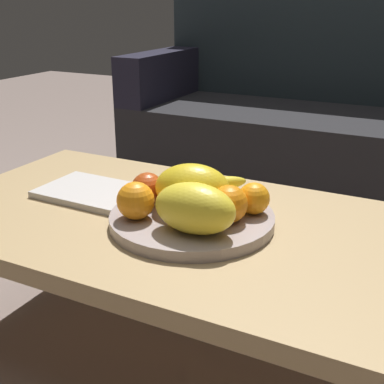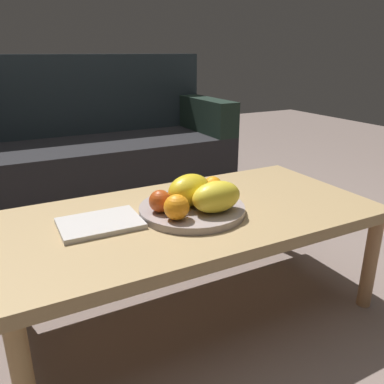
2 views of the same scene
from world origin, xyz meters
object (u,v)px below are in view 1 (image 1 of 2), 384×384
object	(u,v)px
couch	(326,131)
apple_front	(147,189)
banana_bunch	(220,193)
orange_left	(229,204)
orange_front	(254,198)
coffee_table	(197,239)
orange_right	(136,201)
melon_large_front	(192,188)
melon_smaller_beside	(195,208)
fruit_bowl	(192,219)
magazine	(92,192)

from	to	relation	value
couch	apple_front	xyz separation A→B (m)	(-0.10, -1.34, 0.16)
banana_bunch	orange_left	bearing A→B (deg)	-54.30
orange_front	orange_left	xyz separation A→B (m)	(-0.03, -0.06, 0.00)
couch	coffee_table	bearing A→B (deg)	-88.99
orange_right	banana_bunch	size ratio (longest dim) A/B	0.50
coffee_table	apple_front	world-z (taller)	apple_front
orange_right	apple_front	size ratio (longest dim) A/B	1.09
melon_large_front	melon_smaller_beside	world-z (taller)	melon_large_front
orange_front	orange_right	distance (m)	0.25
coffee_table	orange_left	bearing A→B (deg)	-8.73
fruit_bowl	magazine	size ratio (longest dim) A/B	1.43
fruit_bowl	melon_smaller_beside	bearing A→B (deg)	-59.40
banana_bunch	coffee_table	bearing A→B (deg)	-109.85
apple_front	banana_bunch	size ratio (longest dim) A/B	0.45
melon_smaller_beside	banana_bunch	xyz separation A→B (m)	(-0.02, 0.16, -0.02)
orange_right	banana_bunch	xyz separation A→B (m)	(0.12, 0.15, -0.01)
melon_large_front	apple_front	world-z (taller)	melon_large_front
melon_large_front	apple_front	bearing A→B (deg)	-176.18
coffee_table	melon_smaller_beside	distance (m)	0.15
coffee_table	orange_right	xyz separation A→B (m)	(-0.10, -0.09, 0.11)
orange_left	orange_right	world-z (taller)	orange_right
melon_large_front	banana_bunch	bearing A→B (deg)	61.66
magazine	fruit_bowl	bearing A→B (deg)	-7.04
orange_left	fruit_bowl	bearing A→B (deg)	179.00
melon_large_front	magazine	distance (m)	0.31
banana_bunch	melon_smaller_beside	bearing A→B (deg)	-84.01
melon_smaller_beside	orange_right	size ratio (longest dim) A/B	2.11
orange_right	melon_smaller_beside	bearing A→B (deg)	-1.39
orange_right	apple_front	bearing A→B (deg)	104.32
coffee_table	couch	bearing A→B (deg)	91.01
orange_front	apple_front	size ratio (longest dim) A/B	0.94
couch	apple_front	size ratio (longest dim) A/B	23.15
coffee_table	melon_smaller_beside	xyz separation A→B (m)	(0.04, -0.09, 0.12)
melon_smaller_beside	orange_front	world-z (taller)	melon_smaller_beside
fruit_bowl	banana_bunch	distance (m)	0.09
melon_smaller_beside	orange_front	xyz separation A→B (m)	(0.07, 0.14, -0.02)
fruit_bowl	apple_front	xyz separation A→B (m)	(-0.11, 0.00, 0.05)
couch	banana_bunch	world-z (taller)	couch
melon_large_front	orange_left	xyz separation A→B (m)	(0.09, -0.01, -0.01)
orange_front	apple_front	world-z (taller)	apple_front
orange_left	banana_bunch	distance (m)	0.10
banana_bunch	magazine	xyz separation A→B (m)	(-0.33, -0.03, -0.04)
melon_large_front	magazine	size ratio (longest dim) A/B	0.65
couch	apple_front	world-z (taller)	couch
apple_front	coffee_table	bearing A→B (deg)	3.33
coffee_table	orange_right	distance (m)	0.17
orange_front	magazine	bearing A→B (deg)	-177.45
orange_right	apple_front	distance (m)	0.08
melon_smaller_beside	banana_bunch	world-z (taller)	melon_smaller_beside
orange_left	banana_bunch	bearing A→B (deg)	125.70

